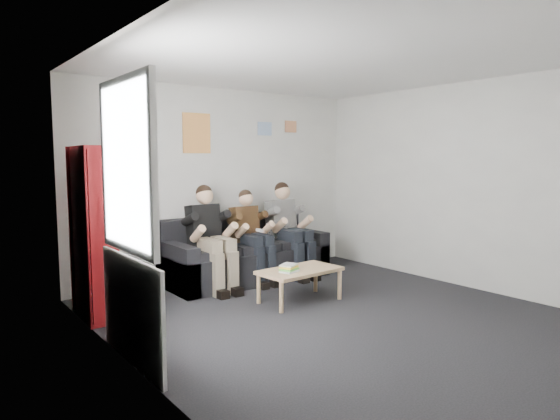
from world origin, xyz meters
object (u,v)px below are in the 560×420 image
bookshelf (93,233)px  person_right (290,229)px  coffee_table (300,273)px  person_left (212,238)px  sofa (245,257)px  person_middle (253,236)px

bookshelf → person_right: (2.83, 0.21, -0.24)m
coffee_table → person_left: bearing=117.5°
person_right → sofa: bearing=162.6°
bookshelf → person_left: size_ratio=1.35×
person_middle → bookshelf: bearing=-173.3°
person_middle → sofa: bearing=91.1°
sofa → person_left: bearing=-162.2°
sofa → person_right: person_right is taller
sofa → person_middle: (-0.00, -0.20, 0.33)m
sofa → person_right: 0.76m
sofa → person_left: size_ratio=1.69×
bookshelf → coffee_table: bookshelf is taller
bookshelf → person_left: bearing=12.3°
person_left → person_middle: person_left is taller
person_right → person_middle: bearing=-180.0°
person_right → coffee_table: bearing=-122.2°
bookshelf → person_middle: (2.19, 0.21, -0.27)m
bookshelf → person_right: size_ratio=1.35×
bookshelf → coffee_table: (2.12, -0.89, -0.57)m
coffee_table → person_left: (-0.57, 1.10, 0.33)m
coffee_table → bookshelf: bearing=157.2°
bookshelf → person_middle: size_ratio=1.44×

